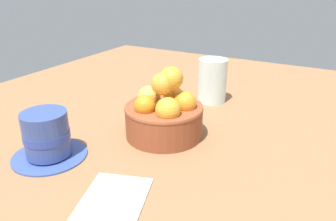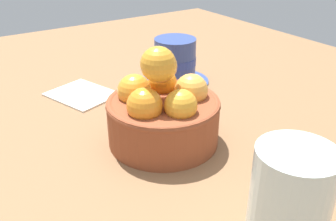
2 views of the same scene
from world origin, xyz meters
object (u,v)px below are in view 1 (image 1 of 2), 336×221
terracotta_bowl (164,113)px  water_glass (212,80)px  coffee_cup (47,137)px  folded_napkin (114,198)px

terracotta_bowl → water_glass: bearing=177.2°
water_glass → coffee_cup: bearing=-20.7°
folded_napkin → water_glass: bearing=-176.7°
terracotta_bowl → folded_napkin: bearing=9.8°
coffee_cup → terracotta_bowl: bearing=141.1°
folded_napkin → terracotta_bowl: bearing=-170.2°
coffee_cup → water_glass: size_ratio=1.20×
water_glass → folded_napkin: bearing=3.3°
water_glass → folded_napkin: (42.76, 2.47, -5.05)cm
coffee_cup → water_glass: 41.51cm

